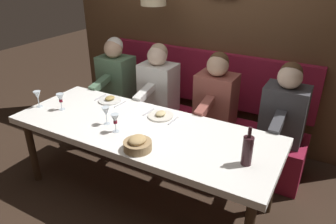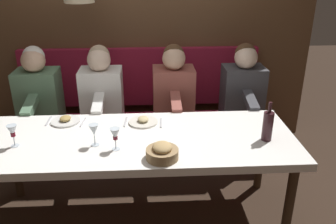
{
  "view_description": "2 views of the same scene",
  "coord_description": "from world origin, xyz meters",
  "px_view_note": "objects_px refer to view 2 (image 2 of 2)",
  "views": [
    {
      "loc": [
        -2.02,
        -1.4,
        2.08
      ],
      "look_at": [
        0.05,
        -0.23,
        0.92
      ],
      "focal_mm": 34.04,
      "sensor_mm": 36.0,
      "label": 1
    },
    {
      "loc": [
        -2.39,
        -0.09,
        1.99
      ],
      "look_at": [
        0.05,
        -0.23,
        0.92
      ],
      "focal_mm": 38.0,
      "sensor_mm": 36.0,
      "label": 2
    }
  ],
  "objects_px": {
    "wine_glass_0": "(12,132)",
    "bread_bowl": "(162,152)",
    "wine_bottle": "(268,126)",
    "wine_glass_3": "(115,135)",
    "wine_glass_2": "(94,131)",
    "diner_middle": "(101,89)",
    "diner_far": "(38,90)",
    "diner_nearest": "(243,86)",
    "dining_table": "(138,145)",
    "diner_near": "(174,88)"
  },
  "relations": [
    {
      "from": "diner_nearest",
      "to": "wine_glass_3",
      "type": "relative_size",
      "value": 4.82
    },
    {
      "from": "wine_bottle",
      "to": "wine_glass_3",
      "type": "bearing_deg",
      "value": 94.16
    },
    {
      "from": "dining_table",
      "to": "diner_nearest",
      "type": "height_order",
      "value": "diner_nearest"
    },
    {
      "from": "diner_middle",
      "to": "wine_glass_2",
      "type": "height_order",
      "value": "diner_middle"
    },
    {
      "from": "diner_near",
      "to": "diner_far",
      "type": "relative_size",
      "value": 1.0
    },
    {
      "from": "diner_nearest",
      "to": "bread_bowl",
      "type": "bearing_deg",
      "value": 144.6
    },
    {
      "from": "dining_table",
      "to": "bread_bowl",
      "type": "distance_m",
      "value": 0.38
    },
    {
      "from": "diner_far",
      "to": "diner_near",
      "type": "bearing_deg",
      "value": -90.0
    },
    {
      "from": "diner_nearest",
      "to": "wine_glass_3",
      "type": "bearing_deg",
      "value": 132.01
    },
    {
      "from": "wine_glass_0",
      "to": "bread_bowl",
      "type": "height_order",
      "value": "wine_glass_0"
    },
    {
      "from": "diner_middle",
      "to": "diner_far",
      "type": "bearing_deg",
      "value": 90.0
    },
    {
      "from": "dining_table",
      "to": "wine_glass_3",
      "type": "relative_size",
      "value": 14.53
    },
    {
      "from": "wine_glass_3",
      "to": "bread_bowl",
      "type": "bearing_deg",
      "value": -113.95
    },
    {
      "from": "wine_glass_2",
      "to": "diner_near",
      "type": "bearing_deg",
      "value": -32.96
    },
    {
      "from": "wine_glass_0",
      "to": "bread_bowl",
      "type": "distance_m",
      "value": 1.08
    },
    {
      "from": "diner_middle",
      "to": "wine_glass_0",
      "type": "height_order",
      "value": "diner_middle"
    },
    {
      "from": "diner_near",
      "to": "diner_far",
      "type": "height_order",
      "value": "same"
    },
    {
      "from": "wine_glass_2",
      "to": "bread_bowl",
      "type": "xyz_separation_m",
      "value": [
        -0.21,
        -0.48,
        -0.07
      ]
    },
    {
      "from": "wine_bottle",
      "to": "wine_glass_0",
      "type": "bearing_deg",
      "value": 89.67
    },
    {
      "from": "diner_nearest",
      "to": "diner_near",
      "type": "relative_size",
      "value": 1.0
    },
    {
      "from": "diner_middle",
      "to": "diner_far",
      "type": "distance_m",
      "value": 0.6
    },
    {
      "from": "diner_far",
      "to": "wine_glass_2",
      "type": "height_order",
      "value": "diner_far"
    },
    {
      "from": "diner_near",
      "to": "wine_glass_3",
      "type": "distance_m",
      "value": 1.16
    },
    {
      "from": "diner_near",
      "to": "bread_bowl",
      "type": "height_order",
      "value": "diner_near"
    },
    {
      "from": "dining_table",
      "to": "diner_near",
      "type": "bearing_deg",
      "value": -20.87
    },
    {
      "from": "wine_glass_2",
      "to": "diner_middle",
      "type": "bearing_deg",
      "value": 3.56
    },
    {
      "from": "diner_near",
      "to": "diner_middle",
      "type": "bearing_deg",
      "value": 90.0
    },
    {
      "from": "diner_near",
      "to": "wine_glass_0",
      "type": "bearing_deg",
      "value": 128.54
    },
    {
      "from": "diner_far",
      "to": "wine_glass_0",
      "type": "xyz_separation_m",
      "value": [
        -0.97,
        -0.09,
        0.04
      ]
    },
    {
      "from": "diner_far",
      "to": "bread_bowl",
      "type": "distance_m",
      "value": 1.66
    },
    {
      "from": "diner_nearest",
      "to": "wine_glass_2",
      "type": "height_order",
      "value": "diner_nearest"
    },
    {
      "from": "wine_glass_3",
      "to": "wine_glass_2",
      "type": "bearing_deg",
      "value": 65.47
    },
    {
      "from": "bread_bowl",
      "to": "wine_glass_3",
      "type": "bearing_deg",
      "value": 66.05
    },
    {
      "from": "wine_glass_0",
      "to": "wine_glass_2",
      "type": "relative_size",
      "value": 1.0
    },
    {
      "from": "diner_nearest",
      "to": "wine_glass_3",
      "type": "height_order",
      "value": "diner_nearest"
    },
    {
      "from": "diner_nearest",
      "to": "diner_far",
      "type": "relative_size",
      "value": 1.0
    },
    {
      "from": "wine_glass_0",
      "to": "diner_nearest",
      "type": "bearing_deg",
      "value": -63.07
    },
    {
      "from": "wine_bottle",
      "to": "dining_table",
      "type": "bearing_deg",
      "value": 84.33
    },
    {
      "from": "wine_bottle",
      "to": "bread_bowl",
      "type": "bearing_deg",
      "value": 105.89
    },
    {
      "from": "diner_nearest",
      "to": "wine_bottle",
      "type": "bearing_deg",
      "value": 175.92
    },
    {
      "from": "dining_table",
      "to": "wine_glass_0",
      "type": "height_order",
      "value": "wine_glass_0"
    },
    {
      "from": "diner_near",
      "to": "wine_glass_0",
      "type": "height_order",
      "value": "diner_near"
    },
    {
      "from": "dining_table",
      "to": "wine_glass_2",
      "type": "relative_size",
      "value": 14.53
    },
    {
      "from": "diner_middle",
      "to": "diner_far",
      "type": "xyz_separation_m",
      "value": [
        0.0,
        0.6,
        0.0
      ]
    },
    {
      "from": "dining_table",
      "to": "bread_bowl",
      "type": "bearing_deg",
      "value": -151.44
    },
    {
      "from": "diner_middle",
      "to": "wine_glass_3",
      "type": "distance_m",
      "value": 1.08
    },
    {
      "from": "diner_middle",
      "to": "wine_glass_3",
      "type": "xyz_separation_m",
      "value": [
        -1.06,
        -0.22,
        0.04
      ]
    },
    {
      "from": "diner_far",
      "to": "wine_glass_2",
      "type": "bearing_deg",
      "value": -146.06
    },
    {
      "from": "bread_bowl",
      "to": "diner_nearest",
      "type": "bearing_deg",
      "value": -35.4
    },
    {
      "from": "dining_table",
      "to": "wine_glass_3",
      "type": "bearing_deg",
      "value": 139.83
    }
  ]
}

